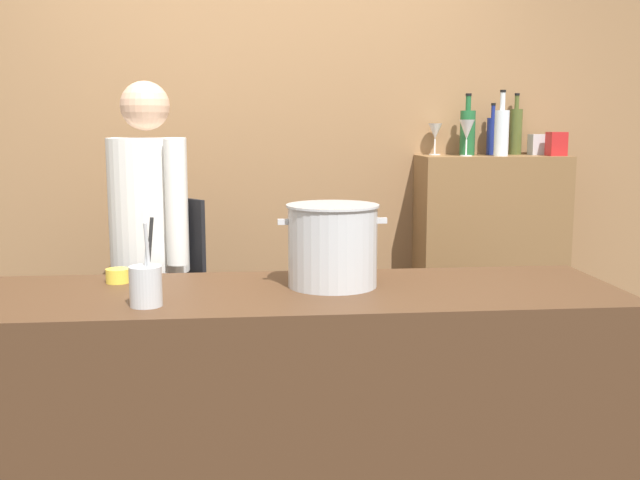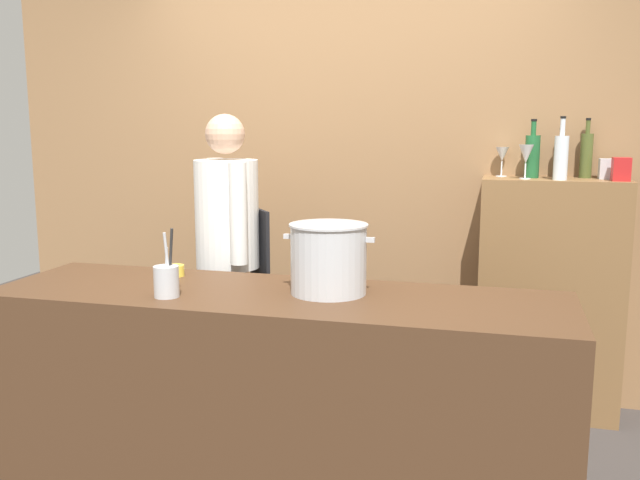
# 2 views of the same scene
# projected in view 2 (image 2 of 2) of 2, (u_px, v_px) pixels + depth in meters

# --- Properties ---
(brick_back_panel) EXTENTS (4.40, 0.10, 3.00)m
(brick_back_panel) POSITION_uv_depth(u_px,v_px,m) (349.00, 142.00, 4.14)
(brick_back_panel) COLOR olive
(brick_back_panel) RESTS_ON ground_plane
(prep_counter) EXTENTS (2.46, 0.70, 0.90)m
(prep_counter) POSITION_uv_depth(u_px,v_px,m) (277.00, 394.00, 2.98)
(prep_counter) COLOR #472D1C
(prep_counter) RESTS_ON ground_plane
(bar_cabinet) EXTENTS (0.76, 0.32, 1.32)m
(bar_cabinet) POSITION_uv_depth(u_px,v_px,m) (549.00, 298.00, 3.78)
(bar_cabinet) COLOR brown
(bar_cabinet) RESTS_ON ground_plane
(chef) EXTENTS (0.42, 0.45, 1.66)m
(chef) POSITION_uv_depth(u_px,v_px,m) (228.00, 244.00, 3.70)
(chef) COLOR black
(chef) RESTS_ON ground_plane
(stockpot_large) EXTENTS (0.39, 0.33, 0.30)m
(stockpot_large) POSITION_uv_depth(u_px,v_px,m) (329.00, 259.00, 2.88)
(stockpot_large) COLOR #B7BABF
(stockpot_large) RESTS_ON prep_counter
(utensil_crock) EXTENTS (0.10, 0.10, 0.29)m
(utensil_crock) POSITION_uv_depth(u_px,v_px,m) (167.00, 280.00, 2.83)
(utensil_crock) COLOR #B7BABF
(utensil_crock) RESTS_ON prep_counter
(butter_jar) EXTENTS (0.09, 0.09, 0.05)m
(butter_jar) POSITION_uv_depth(u_px,v_px,m) (175.00, 271.00, 3.23)
(butter_jar) COLOR yellow
(butter_jar) RESTS_ON prep_counter
(wine_bottle_clear) EXTENTS (0.07, 0.07, 0.33)m
(wine_bottle_clear) POSITION_uv_depth(u_px,v_px,m) (561.00, 156.00, 3.57)
(wine_bottle_clear) COLOR silver
(wine_bottle_clear) RESTS_ON bar_cabinet
(wine_bottle_green) EXTENTS (0.08, 0.08, 0.32)m
(wine_bottle_green) POSITION_uv_depth(u_px,v_px,m) (532.00, 155.00, 3.72)
(wine_bottle_green) COLOR #1E592D
(wine_bottle_green) RESTS_ON bar_cabinet
(wine_bottle_olive) EXTENTS (0.07, 0.07, 0.32)m
(wine_bottle_olive) POSITION_uv_depth(u_px,v_px,m) (586.00, 155.00, 3.71)
(wine_bottle_olive) COLOR #475123
(wine_bottle_olive) RESTS_ON bar_cabinet
(wine_bottle_cobalt) EXTENTS (0.06, 0.06, 0.27)m
(wine_bottle_cobalt) POSITION_uv_depth(u_px,v_px,m) (560.00, 159.00, 3.73)
(wine_bottle_cobalt) COLOR navy
(wine_bottle_cobalt) RESTS_ON bar_cabinet
(wine_glass_wide) EXTENTS (0.07, 0.07, 0.16)m
(wine_glass_wide) POSITION_uv_depth(u_px,v_px,m) (502.00, 155.00, 3.81)
(wine_glass_wide) COLOR silver
(wine_glass_wide) RESTS_ON bar_cabinet
(wine_glass_short) EXTENTS (0.08, 0.08, 0.18)m
(wine_glass_short) POSITION_uv_depth(u_px,v_px,m) (526.00, 155.00, 3.63)
(wine_glass_short) COLOR silver
(wine_glass_short) RESTS_ON bar_cabinet
(spice_tin_red) EXTENTS (0.09, 0.09, 0.12)m
(spice_tin_red) POSITION_uv_depth(u_px,v_px,m) (621.00, 169.00, 3.52)
(spice_tin_red) COLOR red
(spice_tin_red) RESTS_ON bar_cabinet
(spice_tin_silver) EXTENTS (0.08, 0.08, 0.11)m
(spice_tin_silver) POSITION_uv_depth(u_px,v_px,m) (607.00, 169.00, 3.65)
(spice_tin_silver) COLOR #B2B2B7
(spice_tin_silver) RESTS_ON bar_cabinet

